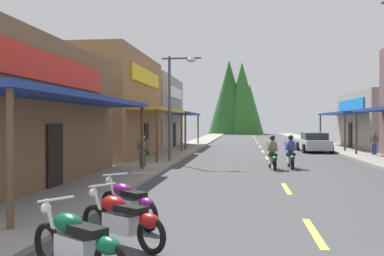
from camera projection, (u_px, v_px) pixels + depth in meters
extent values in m
cube|color=#424244|center=(262.00, 150.00, 34.38)|extent=(9.76, 96.46, 0.10)
cube|color=gray|center=(185.00, 148.00, 35.11)|extent=(2.52, 96.46, 0.12)
cube|color=gray|center=(342.00, 150.00, 33.64)|extent=(2.52, 96.46, 0.12)
cube|color=#E0C64C|center=(314.00, 233.00, 8.52)|extent=(0.16, 2.40, 0.01)
cube|color=#E0C64C|center=(286.00, 189.00, 14.16)|extent=(0.16, 2.40, 0.01)
cube|color=#E0C64C|center=(273.00, 168.00, 20.56)|extent=(0.16, 2.40, 0.01)
cube|color=#E0C64C|center=(267.00, 158.00, 26.20)|extent=(0.16, 2.40, 0.01)
cube|color=#E0C64C|center=(263.00, 152.00, 32.17)|extent=(0.16, 2.40, 0.01)
cube|color=#E0C64C|center=(260.00, 147.00, 38.70)|extent=(0.16, 2.40, 0.01)
cube|color=#E0C64C|center=(258.00, 143.00, 45.56)|extent=(0.16, 2.40, 0.01)
cube|color=#E0C64C|center=(256.00, 140.00, 52.17)|extent=(0.16, 2.40, 0.01)
cube|color=#E0C64C|center=(255.00, 138.00, 58.71)|extent=(0.16, 2.40, 0.01)
cube|color=#E0C64C|center=(254.00, 137.00, 63.90)|extent=(0.16, 2.40, 0.01)
cube|color=#E0C64C|center=(253.00, 136.00, 69.30)|extent=(0.16, 2.40, 0.01)
cube|color=#E0C64C|center=(252.00, 135.00, 74.57)|extent=(0.16, 2.40, 0.01)
cube|color=navy|center=(81.00, 99.00, 13.79)|extent=(1.80, 11.25, 0.16)
cylinder|color=brown|center=(10.00, 162.00, 8.34)|extent=(0.14, 0.14, 2.82)
cylinder|color=brown|center=(142.00, 139.00, 19.11)|extent=(0.14, 0.14, 2.82)
cube|color=red|center=(55.00, 69.00, 13.88)|extent=(0.10, 8.75, 0.90)
cube|color=black|center=(55.00, 157.00, 13.92)|extent=(0.08, 1.10, 2.10)
cube|color=olive|center=(90.00, 106.00, 27.28)|extent=(7.10, 10.23, 6.33)
cube|color=gold|center=(160.00, 110.00, 26.75)|extent=(1.80, 9.20, 0.16)
cylinder|color=brown|center=(157.00, 137.00, 22.32)|extent=(0.14, 0.14, 2.82)
cylinder|color=brown|center=(182.00, 133.00, 31.06)|extent=(0.14, 0.14, 2.82)
cube|color=yellow|center=(147.00, 77.00, 26.82)|extent=(0.10, 7.16, 0.90)
cube|color=black|center=(146.00, 140.00, 26.88)|extent=(0.08, 1.10, 2.10)
cube|color=gray|center=(128.00, 112.00, 38.22)|extent=(8.15, 10.61, 6.05)
cube|color=navy|center=(184.00, 114.00, 37.62)|extent=(1.80, 9.55, 0.16)
cylinder|color=brown|center=(185.00, 132.00, 33.02)|extent=(0.14, 0.14, 2.82)
cylinder|color=brown|center=(198.00, 130.00, 42.10)|extent=(0.14, 0.14, 2.82)
cube|color=white|center=(175.00, 93.00, 37.70)|extent=(0.10, 7.43, 0.90)
cube|color=black|center=(175.00, 135.00, 37.75)|extent=(0.08, 1.10, 2.10)
cylinder|color=brown|center=(356.00, 134.00, 28.11)|extent=(0.14, 0.14, 2.82)
cube|color=navy|center=(340.00, 113.00, 36.28)|extent=(1.80, 10.66, 0.16)
cylinder|color=brown|center=(345.00, 133.00, 31.29)|extent=(0.14, 0.14, 2.82)
cylinder|color=brown|center=(320.00, 130.00, 41.47)|extent=(0.14, 0.14, 2.82)
cube|color=#197FCC|center=(350.00, 105.00, 36.17)|extent=(0.10, 8.29, 0.90)
cube|color=black|center=(350.00, 136.00, 36.20)|extent=(0.08, 1.10, 2.10)
cylinder|color=#474C51|center=(169.00, 110.00, 22.97)|extent=(0.14, 0.14, 5.62)
cylinder|color=#474C51|center=(181.00, 58.00, 22.86)|extent=(2.07, 0.10, 0.10)
ellipsoid|color=silver|center=(191.00, 60.00, 22.80)|extent=(0.50, 0.30, 0.24)
torus|color=black|center=(47.00, 243.00, 6.64)|extent=(0.59, 0.44, 0.64)
cube|color=silver|center=(76.00, 247.00, 6.15)|extent=(0.74, 0.62, 0.32)
ellipsoid|color=#0C5933|center=(68.00, 222.00, 6.27)|extent=(0.64, 0.58, 0.28)
cube|color=black|center=(87.00, 230.00, 5.98)|extent=(0.66, 0.56, 0.12)
ellipsoid|color=#0C5933|center=(108.00, 246.00, 5.70)|extent=(0.50, 0.44, 0.24)
cylinder|color=silver|center=(52.00, 223.00, 6.55)|extent=(0.34, 0.25, 0.71)
cylinder|color=silver|center=(56.00, 199.00, 6.46)|extent=(0.36, 0.52, 0.04)
sphere|color=white|center=(46.00, 208.00, 6.65)|extent=(0.16, 0.16, 0.16)
torus|color=black|center=(94.00, 222.00, 8.09)|extent=(0.59, 0.43, 0.64)
torus|color=black|center=(151.00, 235.00, 7.12)|extent=(0.59, 0.43, 0.64)
cube|color=silver|center=(121.00, 223.00, 7.60)|extent=(0.74, 0.62, 0.32)
ellipsoid|color=#A51414|center=(113.00, 204.00, 7.73)|extent=(0.64, 0.57, 0.28)
cube|color=black|center=(131.00, 209.00, 7.44)|extent=(0.66, 0.56, 0.12)
ellipsoid|color=#A51414|center=(149.00, 221.00, 7.15)|extent=(0.50, 0.44, 0.24)
cylinder|color=silver|center=(99.00, 205.00, 8.00)|extent=(0.34, 0.25, 0.71)
cylinder|color=silver|center=(103.00, 185.00, 7.92)|extent=(0.36, 0.52, 0.04)
sphere|color=white|center=(93.00, 193.00, 8.10)|extent=(0.16, 0.16, 0.16)
torus|color=black|center=(110.00, 205.00, 9.75)|extent=(0.54, 0.51, 0.64)
torus|color=black|center=(148.00, 216.00, 8.61)|extent=(0.54, 0.51, 0.64)
cube|color=silver|center=(128.00, 206.00, 9.18)|extent=(0.70, 0.68, 0.32)
ellipsoid|color=#721972|center=(123.00, 190.00, 9.32)|extent=(0.63, 0.62, 0.28)
cube|color=black|center=(134.00, 194.00, 8.98)|extent=(0.63, 0.61, 0.12)
ellipsoid|color=#721972|center=(146.00, 204.00, 8.64)|extent=(0.49, 0.48, 0.24)
cylinder|color=silver|center=(113.00, 191.00, 9.64)|extent=(0.31, 0.30, 0.71)
cylinder|color=silver|center=(115.00, 174.00, 9.55)|extent=(0.44, 0.47, 0.04)
sphere|color=white|center=(109.00, 181.00, 9.76)|extent=(0.16, 0.16, 0.16)
torus|color=black|center=(270.00, 161.00, 20.87)|extent=(0.15, 0.65, 0.64)
torus|color=black|center=(275.00, 164.00, 19.37)|extent=(0.15, 0.65, 0.64)
cube|color=silver|center=(272.00, 160.00, 20.12)|extent=(0.34, 0.72, 0.32)
ellipsoid|color=#0C5933|center=(272.00, 153.00, 20.31)|extent=(0.37, 0.58, 0.28)
cube|color=black|center=(273.00, 155.00, 19.86)|extent=(0.33, 0.62, 0.12)
ellipsoid|color=#0C5933|center=(275.00, 158.00, 19.42)|extent=(0.28, 0.46, 0.24)
cylinder|color=silver|center=(270.00, 154.00, 20.73)|extent=(0.09, 0.38, 0.71)
cylinder|color=silver|center=(271.00, 146.00, 20.61)|extent=(0.60, 0.09, 0.04)
sphere|color=white|center=(270.00, 150.00, 20.89)|extent=(0.16, 0.16, 0.16)
ellipsoid|color=#726659|center=(273.00, 147.00, 19.96)|extent=(0.41, 0.41, 0.64)
sphere|color=black|center=(273.00, 138.00, 20.00)|extent=(0.24, 0.24, 0.24)
cylinder|color=#726659|center=(269.00, 154.00, 20.14)|extent=(0.18, 0.43, 0.24)
cylinder|color=#726659|center=(267.00, 146.00, 20.27)|extent=(0.14, 0.51, 0.40)
cylinder|color=#726659|center=(276.00, 154.00, 20.13)|extent=(0.18, 0.43, 0.24)
cylinder|color=#726659|center=(276.00, 146.00, 20.25)|extent=(0.14, 0.51, 0.40)
torus|color=black|center=(289.00, 160.00, 21.24)|extent=(0.11, 0.64, 0.64)
torus|color=black|center=(292.00, 163.00, 19.75)|extent=(0.11, 0.64, 0.64)
cube|color=silver|center=(291.00, 160.00, 20.49)|extent=(0.29, 0.70, 0.32)
ellipsoid|color=#0C5933|center=(290.00, 153.00, 20.69)|extent=(0.33, 0.56, 0.28)
cube|color=black|center=(291.00, 154.00, 20.24)|extent=(0.29, 0.60, 0.12)
ellipsoid|color=#0C5933|center=(292.00, 158.00, 19.80)|extent=(0.24, 0.44, 0.24)
cylinder|color=silver|center=(289.00, 154.00, 21.11)|extent=(0.06, 0.37, 0.71)
cylinder|color=silver|center=(289.00, 146.00, 20.98)|extent=(0.60, 0.05, 0.04)
sphere|color=white|center=(289.00, 149.00, 21.26)|extent=(0.16, 0.16, 0.16)
ellipsoid|color=#333F8C|center=(291.00, 146.00, 20.34)|extent=(0.38, 0.38, 0.64)
sphere|color=black|center=(291.00, 138.00, 20.38)|extent=(0.24, 0.24, 0.24)
cylinder|color=#333F8C|center=(287.00, 153.00, 20.53)|extent=(0.14, 0.42, 0.24)
cylinder|color=#333F8C|center=(286.00, 146.00, 20.66)|extent=(0.10, 0.51, 0.40)
cylinder|color=#333F8C|center=(294.00, 153.00, 20.49)|extent=(0.14, 0.42, 0.24)
cylinder|color=#333F8C|center=(295.00, 146.00, 20.61)|extent=(0.10, 0.51, 0.40)
cylinder|color=#333F8C|center=(375.00, 150.00, 27.68)|extent=(0.14, 0.14, 0.79)
cylinder|color=#333F8C|center=(373.00, 150.00, 27.66)|extent=(0.14, 0.14, 0.79)
ellipsoid|color=#726659|center=(374.00, 140.00, 27.66)|extent=(0.41, 0.33, 0.56)
cylinder|color=#726659|center=(378.00, 139.00, 27.68)|extent=(0.09, 0.09, 0.53)
cylinder|color=#726659|center=(371.00, 139.00, 27.64)|extent=(0.09, 0.09, 0.53)
sphere|color=#8C664C|center=(374.00, 133.00, 27.66)|extent=(0.21, 0.21, 0.21)
cylinder|color=#3F593F|center=(144.00, 160.00, 20.33)|extent=(0.14, 0.14, 0.79)
cylinder|color=#3F593F|center=(141.00, 160.00, 20.38)|extent=(0.14, 0.14, 0.79)
ellipsoid|color=#726659|center=(143.00, 146.00, 20.35)|extent=(0.40, 0.33, 0.56)
cylinder|color=#726659|center=(147.00, 145.00, 20.27)|extent=(0.09, 0.09, 0.53)
cylinder|color=#726659|center=(138.00, 145.00, 20.42)|extent=(0.09, 0.09, 0.53)
sphere|color=beige|center=(143.00, 137.00, 20.34)|extent=(0.21, 0.21, 0.21)
cube|color=silver|center=(314.00, 144.00, 31.88)|extent=(1.94, 4.36, 0.70)
cube|color=#262D38|center=(314.00, 137.00, 31.73)|extent=(1.67, 2.25, 0.60)
cylinder|color=black|center=(298.00, 146.00, 33.41)|extent=(0.24, 0.67, 0.66)
cylinder|color=black|center=(323.00, 146.00, 33.25)|extent=(0.24, 0.67, 0.66)
cylinder|color=black|center=(304.00, 148.00, 30.52)|extent=(0.24, 0.67, 0.66)
cylinder|color=black|center=(331.00, 149.00, 30.36)|extent=(0.24, 0.67, 0.66)
cone|color=#2B6023|center=(244.00, 108.00, 84.57)|extent=(5.42, 5.42, 9.68)
cone|color=#306023|center=(250.00, 109.00, 83.08)|extent=(5.25, 5.25, 9.37)
cone|color=#235523|center=(229.00, 97.00, 81.02)|extent=(7.66, 7.66, 13.69)
cone|color=#2B6323|center=(242.00, 98.00, 80.54)|extent=(7.43, 7.43, 13.28)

